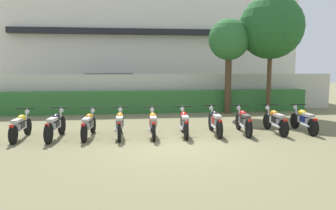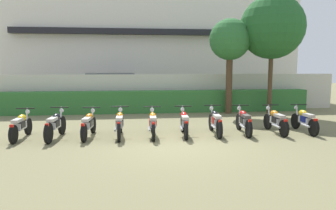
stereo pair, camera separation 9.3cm
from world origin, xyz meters
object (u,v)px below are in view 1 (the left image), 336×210
(motorcycle_in_row_0, at_px, (20,126))
(motorcycle_in_row_5, at_px, (184,122))
(parked_car, at_px, (111,90))
(motorcycle_in_row_7, at_px, (243,121))
(motorcycle_in_row_9, at_px, (304,120))
(motorcycle_in_row_4, at_px, (153,123))
(motorcycle_in_row_8, at_px, (275,120))
(motorcycle_in_row_2, at_px, (89,124))
(motorcycle_in_row_6, at_px, (215,121))
(tree_far_side, at_px, (271,27))
(tree_near_inspector, at_px, (229,41))
(motorcycle_in_row_1, at_px, (55,125))
(motorcycle_in_row_3, at_px, (120,124))

(motorcycle_in_row_0, height_order, motorcycle_in_row_5, motorcycle_in_row_5)
(parked_car, xyz_separation_m, motorcycle_in_row_7, (4.91, -8.24, -0.49))
(motorcycle_in_row_9, bearing_deg, motorcycle_in_row_4, 92.56)
(motorcycle_in_row_5, xyz_separation_m, motorcycle_in_row_8, (3.23, 0.02, -0.00))
(motorcycle_in_row_2, xyz_separation_m, motorcycle_in_row_4, (2.10, -0.11, 0.01))
(motorcycle_in_row_6, xyz_separation_m, motorcycle_in_row_9, (3.21, -0.04, -0.01))
(motorcycle_in_row_0, bearing_deg, parked_car, -15.20)
(tree_far_side, distance_m, motorcycle_in_row_4, 8.38)
(parked_car, bearing_deg, motorcycle_in_row_7, -64.57)
(tree_near_inspector, distance_m, motorcycle_in_row_1, 9.08)
(motorcycle_in_row_5, relative_size, motorcycle_in_row_6, 0.98)
(tree_far_side, xyz_separation_m, motorcycle_in_row_0, (-10.28, -4.32, -3.72))
(tree_near_inspector, xyz_separation_m, motorcycle_in_row_6, (-1.92, -4.60, -3.06))
(parked_car, xyz_separation_m, motorcycle_in_row_9, (7.11, -8.28, -0.50))
(parked_car, distance_m, motorcycle_in_row_5, 8.78)
(motorcycle_in_row_0, xyz_separation_m, motorcycle_in_row_6, (6.36, -0.06, 0.01))
(motorcycle_in_row_2, height_order, motorcycle_in_row_5, motorcycle_in_row_5)
(parked_car, xyz_separation_m, motorcycle_in_row_5, (2.82, -8.30, -0.49))
(motorcycle_in_row_5, height_order, motorcycle_in_row_7, motorcycle_in_row_5)
(motorcycle_in_row_2, bearing_deg, motorcycle_in_row_5, -86.42)
(motorcycle_in_row_3, bearing_deg, motorcycle_in_row_7, -88.97)
(motorcycle_in_row_3, xyz_separation_m, motorcycle_in_row_5, (2.14, -0.01, -0.01))
(motorcycle_in_row_1, relative_size, motorcycle_in_row_9, 1.06)
(parked_car, xyz_separation_m, motorcycle_in_row_8, (6.05, -8.27, -0.50))
(motorcycle_in_row_2, distance_m, motorcycle_in_row_6, 4.24)
(parked_car, height_order, motorcycle_in_row_8, parked_car)
(motorcycle_in_row_3, bearing_deg, motorcycle_in_row_1, 90.10)
(motorcycle_in_row_2, relative_size, motorcycle_in_row_7, 1.01)
(motorcycle_in_row_2, xyz_separation_m, motorcycle_in_row_6, (4.24, -0.05, 0.01))
(motorcycle_in_row_2, bearing_deg, parked_car, 3.17)
(parked_car, distance_m, tree_near_inspector, 7.33)
(parked_car, height_order, motorcycle_in_row_0, parked_car)
(parked_car, xyz_separation_m, motorcycle_in_row_6, (3.91, -8.24, -0.49))
(motorcycle_in_row_0, xyz_separation_m, motorcycle_in_row_8, (8.51, -0.10, 0.00))
(motorcycle_in_row_2, distance_m, motorcycle_in_row_7, 5.24)
(motorcycle_in_row_8, xyz_separation_m, motorcycle_in_row_9, (1.06, -0.00, -0.00))
(motorcycle_in_row_5, bearing_deg, motorcycle_in_row_9, -85.65)
(motorcycle_in_row_3, height_order, motorcycle_in_row_5, motorcycle_in_row_3)
(tree_far_side, bearing_deg, motorcycle_in_row_7, -123.57)
(motorcycle_in_row_0, distance_m, motorcycle_in_row_9, 9.57)
(motorcycle_in_row_6, distance_m, motorcycle_in_row_7, 1.01)
(tree_near_inspector, xyz_separation_m, motorcycle_in_row_1, (-7.18, -4.64, -3.05))
(parked_car, relative_size, motorcycle_in_row_5, 2.50)
(motorcycle_in_row_6, bearing_deg, motorcycle_in_row_8, -88.08)
(tree_far_side, relative_size, motorcycle_in_row_3, 2.96)
(parked_car, distance_m, motorcycle_in_row_1, 8.40)
(motorcycle_in_row_1, distance_m, motorcycle_in_row_4, 3.13)
(motorcycle_in_row_1, distance_m, motorcycle_in_row_7, 6.27)
(motorcycle_in_row_1, height_order, motorcycle_in_row_2, motorcycle_in_row_1)
(motorcycle_in_row_3, height_order, motorcycle_in_row_9, motorcycle_in_row_3)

